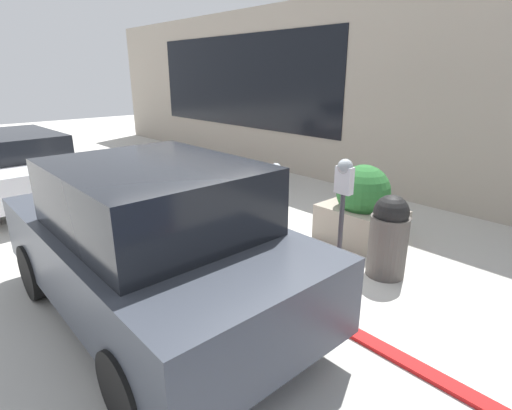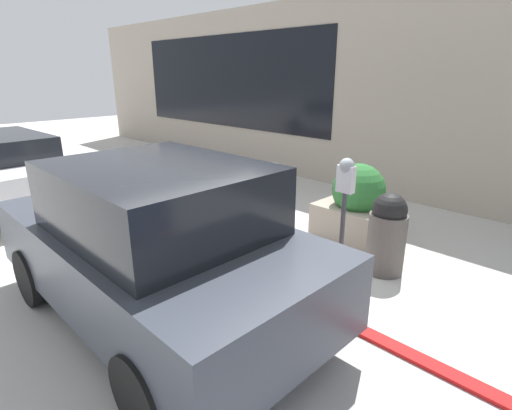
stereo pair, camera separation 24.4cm
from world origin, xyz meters
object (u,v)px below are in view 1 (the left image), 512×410
(parking_meter_nearest, at_px, (343,193))
(parking_meter_second, at_px, (276,196))
(parking_meter_middle, at_px, (226,187))
(parked_car_middle, at_px, (152,241))
(trash_bin, at_px, (389,236))
(planter_box, at_px, (362,209))
(parked_car_rear, at_px, (13,163))

(parking_meter_nearest, distance_m, parking_meter_second, 1.16)
(parking_meter_middle, height_order, parked_car_middle, parked_car_middle)
(parked_car_middle, distance_m, trash_bin, 2.89)
(parking_meter_nearest, bearing_deg, parked_car_middle, 60.14)
(parking_meter_nearest, distance_m, planter_box, 1.78)
(parking_meter_middle, bearing_deg, parking_meter_second, -179.85)
(parking_meter_nearest, height_order, trash_bin, parking_meter_nearest)
(parking_meter_nearest, bearing_deg, parking_meter_middle, -1.66)
(parking_meter_middle, xyz_separation_m, trash_bin, (-2.35, -0.75, -0.30))
(parking_meter_second, xyz_separation_m, parked_car_middle, (-0.09, 1.87, -0.07))
(parked_car_rear, bearing_deg, trash_bin, -160.65)
(trash_bin, bearing_deg, planter_box, -38.33)
(parking_meter_second, distance_m, trash_bin, 1.53)
(parking_meter_nearest, bearing_deg, parking_meter_second, -3.40)
(parking_meter_second, height_order, parking_meter_middle, parking_meter_second)
(parking_meter_second, xyz_separation_m, parking_meter_middle, (1.07, 0.00, -0.09))
(parking_meter_nearest, xyz_separation_m, parking_meter_middle, (2.19, -0.06, -0.40))
(parked_car_middle, distance_m, parked_car_rear, 5.65)
(planter_box, xyz_separation_m, trash_bin, (-0.85, 0.67, 0.01))
(parking_meter_nearest, height_order, parking_meter_middle, parking_meter_nearest)
(planter_box, relative_size, parked_car_middle, 0.31)
(planter_box, xyz_separation_m, parked_car_rear, (5.99, 3.37, 0.22))
(parking_meter_second, distance_m, parking_meter_middle, 1.08)
(parking_meter_nearest, height_order, planter_box, parking_meter_nearest)
(trash_bin, bearing_deg, parked_car_middle, 65.58)
(parking_meter_second, height_order, planter_box, parking_meter_second)
(planter_box, bearing_deg, parked_car_middle, 84.07)
(planter_box, relative_size, parked_car_rear, 0.27)
(parking_meter_second, bearing_deg, planter_box, -106.87)
(parking_meter_middle, xyz_separation_m, planter_box, (-1.50, -1.42, -0.30))
(parking_meter_second, relative_size, parked_car_middle, 0.35)
(parking_meter_middle, distance_m, parked_car_middle, 2.19)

